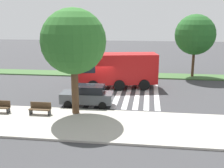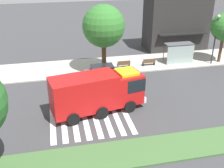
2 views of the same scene
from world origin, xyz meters
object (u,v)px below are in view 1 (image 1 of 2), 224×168
Objects in this scene: fire_truck at (116,69)px; median_tree_west at (195,35)px; parked_car_mid at (88,95)px; sidewalk_tree_west at (73,42)px; bench_west_of_shelter at (40,108)px; bench_near_shelter at (0,107)px.

fire_truck is 1.15× the size of median_tree_west.
fire_truck reaches higher than parked_car_mid.
parked_car_mid is at bearing -101.41° from sidewalk_tree_west.
bench_west_of_shelter is at bearing 42.15° from parked_car_mid.
bench_west_of_shelter is at bearing 52.37° from fire_truck.
median_tree_west is at bearing -125.97° from sidewalk_tree_west.
parked_car_mid is (1.56, 6.34, -1.11)m from fire_truck.
bench_west_of_shelter is at bearing 180.00° from bench_near_shelter.
sidewalk_tree_west is at bearing -173.75° from bench_near_shelter.
parked_car_mid is at bearing 50.74° from median_tree_west.
median_tree_west is (-10.73, -14.78, -0.32)m from sidewalk_tree_west.
fire_truck is at bearing -116.36° from bench_west_of_shelter.
bench_near_shelter is 0.22× the size of median_tree_west.
bench_west_of_shelter is at bearing 49.28° from median_tree_west.
sidewalk_tree_west is at bearing 65.52° from fire_truck.
sidewalk_tree_west is (-5.77, -0.63, 4.90)m from bench_near_shelter.
parked_car_mid is at bearing -155.49° from bench_near_shelter.
parked_car_mid reaches higher than bench_west_of_shelter.
sidewalk_tree_west reaches higher than median_tree_west.
bench_west_of_shelter is (2.99, 2.83, -0.31)m from parked_car_mid.
sidewalk_tree_west is at bearing 77.23° from parked_car_mid.
fire_truck is 10.34m from bench_west_of_shelter.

